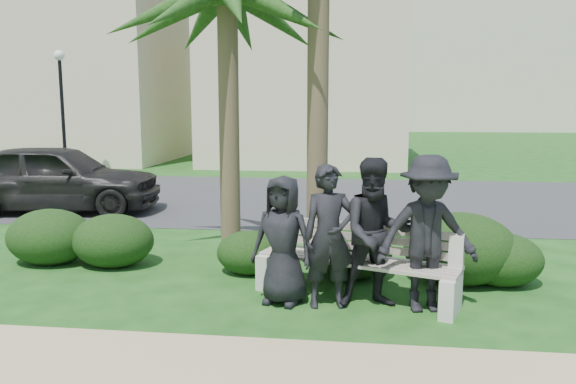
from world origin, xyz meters
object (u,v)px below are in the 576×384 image
(car_a, at_px, (56,178))
(street_lamp, at_px, (61,90))
(man_c, at_px, (376,233))
(man_d, at_px, (427,234))
(man_a, at_px, (283,240))
(park_bench, at_px, (355,267))
(man_b, at_px, (329,237))

(car_a, bearing_deg, street_lamp, 20.19)
(man_c, height_order, man_d, man_d)
(man_c, xyz_separation_m, car_a, (-7.06, 5.30, -0.12))
(street_lamp, distance_m, man_a, 15.24)
(park_bench, height_order, man_a, man_a)
(man_b, bearing_deg, man_c, -5.50)
(street_lamp, xyz_separation_m, man_a, (9.28, -11.89, -2.15))
(man_b, xyz_separation_m, man_c, (0.56, 0.08, 0.04))
(man_c, relative_size, man_d, 0.97)
(park_bench, xyz_separation_m, man_c, (0.25, -0.27, 0.51))
(man_a, bearing_deg, man_d, 14.82)
(man_a, xyz_separation_m, man_c, (1.13, 0.03, 0.11))
(man_a, xyz_separation_m, man_d, (1.72, -0.04, 0.14))
(man_b, bearing_deg, park_bench, 34.18)
(park_bench, xyz_separation_m, car_a, (-6.81, 5.04, 0.39))
(park_bench, height_order, man_c, man_c)
(man_b, height_order, man_c, man_c)
(man_a, bearing_deg, street_lamp, 144.27)
(man_b, relative_size, man_d, 0.93)
(park_bench, bearing_deg, car_a, 163.22)
(man_d, xyz_separation_m, car_a, (-7.66, 5.37, -0.14))
(man_a, relative_size, car_a, 0.34)
(street_lamp, relative_size, car_a, 0.92)
(street_lamp, distance_m, car_a, 7.68)
(man_b, relative_size, car_a, 0.38)
(man_a, bearing_deg, man_c, 17.59)
(park_bench, bearing_deg, street_lamp, 150.92)
(man_c, distance_m, man_d, 0.60)
(park_bench, height_order, car_a, car_a)
(street_lamp, height_order, man_d, street_lamp)
(car_a, bearing_deg, man_a, -138.80)
(man_c, bearing_deg, street_lamp, 119.62)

